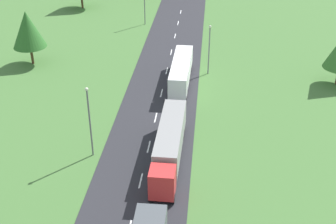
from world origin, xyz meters
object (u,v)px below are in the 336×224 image
lamppost_fourth (144,2)px  lamppost_second (90,119)px  truck_second (169,144)px  truck_third (181,71)px  lamppost_third (209,47)px  tree_birch (28,29)px

lamppost_fourth → lamppost_second: bearing=-89.4°
lamppost_second → lamppost_fourth: (-0.49, 44.29, -0.20)m
truck_second → lamppost_second: lamppost_second is taller
truck_third → lamppost_second: bearing=-114.2°
lamppost_third → lamppost_second: bearing=-118.4°
truck_second → lamppost_third: lamppost_third is taller
tree_birch → truck_third: bearing=-12.0°
lamppost_third → tree_birch: bearing=177.7°
lamppost_fourth → truck_third: bearing=-71.0°
truck_second → lamppost_second: 8.81m
lamppost_second → truck_second: bearing=-1.3°
truck_second → truck_third: size_ratio=1.12×
truck_second → lamppost_fourth: size_ratio=1.81×
lamppost_second → lamppost_third: (12.19, 22.54, -0.36)m
truck_second → lamppost_third: 23.13m
truck_second → lamppost_fourth: 45.43m
truck_third → lamppost_third: (3.82, 3.93, 2.19)m
lamppost_second → lamppost_third: size_ratio=1.09×
truck_third → tree_birch: (-23.87, 5.07, 3.58)m
truck_second → truck_third: (-0.10, 18.80, -0.11)m
lamppost_fourth → lamppost_third: bearing=-59.8°
truck_third → tree_birch: size_ratio=1.50×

